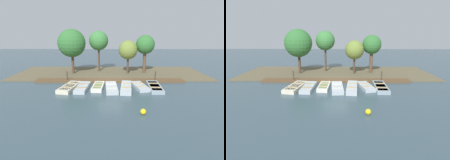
# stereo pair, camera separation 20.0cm
# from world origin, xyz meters

# --- Properties ---
(ground_plane) EXTENTS (80.00, 80.00, 0.00)m
(ground_plane) POSITION_xyz_m (0.00, 0.00, 0.00)
(ground_plane) COLOR #384C56
(shore_bank) EXTENTS (8.00, 24.00, 0.13)m
(shore_bank) POSITION_xyz_m (-5.00, 0.00, 0.07)
(shore_bank) COLOR brown
(shore_bank) RESTS_ON ground_plane
(dock_walkway) EXTENTS (1.29, 16.23, 0.20)m
(dock_walkway) POSITION_xyz_m (-1.14, 0.00, 0.10)
(dock_walkway) COLOR brown
(dock_walkway) RESTS_ON ground_plane
(rowboat_0) EXTENTS (3.48, 1.79, 0.37)m
(rowboat_0) POSITION_xyz_m (1.56, -3.79, 0.18)
(rowboat_0) COLOR beige
(rowboat_0) RESTS_ON ground_plane
(rowboat_1) EXTENTS (3.22, 1.20, 0.35)m
(rowboat_1) POSITION_xyz_m (1.61, -2.53, 0.17)
(rowboat_1) COLOR #B2BCC1
(rowboat_1) RESTS_ON ground_plane
(rowboat_2) EXTENTS (2.78, 1.15, 0.37)m
(rowboat_2) POSITION_xyz_m (1.38, -1.08, 0.18)
(rowboat_2) COLOR silver
(rowboat_2) RESTS_ON ground_plane
(rowboat_3) EXTENTS (3.49, 1.27, 0.34)m
(rowboat_3) POSITION_xyz_m (1.65, 0.22, 0.17)
(rowboat_3) COLOR #B2BCC1
(rowboat_3) RESTS_ON ground_plane
(rowboat_4) EXTENTS (3.56, 1.31, 0.44)m
(rowboat_4) POSITION_xyz_m (1.75, 1.62, 0.22)
(rowboat_4) COLOR #B2BCC1
(rowboat_4) RESTS_ON ground_plane
(rowboat_5) EXTENTS (2.99, 1.62, 0.34)m
(rowboat_5) POSITION_xyz_m (1.26, 2.98, 0.17)
(rowboat_5) COLOR #B2BCC1
(rowboat_5) RESTS_ON ground_plane
(rowboat_6) EXTENTS (3.64, 1.32, 0.33)m
(rowboat_6) POSITION_xyz_m (1.40, 4.38, 0.16)
(rowboat_6) COLOR #8C9EA8
(rowboat_6) RESTS_ON ground_plane
(mooring_post_near) EXTENTS (0.14, 0.14, 1.19)m
(mooring_post_near) POSITION_xyz_m (-1.12, -4.68, 0.60)
(mooring_post_near) COLOR #47382D
(mooring_post_near) RESTS_ON ground_plane
(mooring_post_far) EXTENTS (0.14, 0.14, 1.19)m
(mooring_post_far) POSITION_xyz_m (-1.12, 5.02, 0.60)
(mooring_post_far) COLOR #47382D
(mooring_post_far) RESTS_ON ground_plane
(buoy) EXTENTS (0.39, 0.39, 0.39)m
(buoy) POSITION_xyz_m (6.94, 2.34, 0.19)
(buoy) COLOR yellow
(buoy) RESTS_ON ground_plane
(park_tree_far_left) EXTENTS (3.45, 3.45, 5.67)m
(park_tree_far_left) POSITION_xyz_m (-4.57, -4.74, 3.92)
(park_tree_far_left) COLOR #4C3828
(park_tree_far_left) RESTS_ON ground_plane
(park_tree_left) EXTENTS (2.54, 2.54, 5.46)m
(park_tree_left) POSITION_xyz_m (-5.98, -1.51, 4.16)
(park_tree_left) COLOR #4C3828
(park_tree_left) RESTS_ON ground_plane
(park_tree_center) EXTENTS (2.35, 2.35, 4.31)m
(park_tree_center) POSITION_xyz_m (-4.40, 2.25, 3.12)
(park_tree_center) COLOR #4C3828
(park_tree_center) RESTS_ON ground_plane
(park_tree_right) EXTENTS (2.36, 2.36, 4.94)m
(park_tree_right) POSITION_xyz_m (-4.83, 4.44, 3.68)
(park_tree_right) COLOR brown
(park_tree_right) RESTS_ON ground_plane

